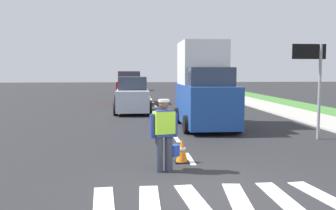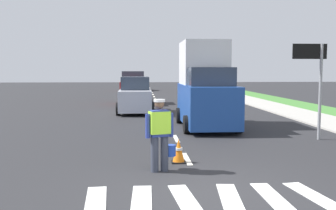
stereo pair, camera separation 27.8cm
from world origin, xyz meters
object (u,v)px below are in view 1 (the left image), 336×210
Objects in this scene: traffic_cone_near at (182,151)px; car_oncoming_third at (130,82)px; car_oncoming_lead at (132,96)px; lane_direction_sign at (313,68)px; delivery_truck at (204,88)px; road_worker at (165,131)px; car_oncoming_second at (129,89)px.

traffic_cone_near is 0.14× the size of car_oncoming_third.
traffic_cone_near is 0.14× the size of car_oncoming_lead.
lane_direction_sign reaches higher than car_oncoming_lead.
delivery_truck reaches higher than lane_direction_sign.
road_worker is at bearing -86.63° from car_oncoming_lead.
car_oncoming_second is (-1.46, 17.49, 0.76)m from traffic_cone_near.
delivery_truck is (1.71, 6.02, 1.31)m from traffic_cone_near.
delivery_truck is 1.07× the size of car_oncoming_second.
car_oncoming_second reaches higher than road_worker.
car_oncoming_lead is at bearing 93.37° from road_worker.
traffic_cone_near is at bearing -105.86° from delivery_truck.
lane_direction_sign is 5.25× the size of traffic_cone_near.
traffic_cone_near is (-4.79, -2.86, -2.11)m from lane_direction_sign.
lane_direction_sign is at bearing -55.56° from car_oncoming_lead.
traffic_cone_near is at bearing 58.00° from road_worker.
lane_direction_sign is at bearing 34.72° from road_worker.
delivery_truck is at bearing -74.58° from car_oncoming_second.
car_oncoming_second is (-3.16, 11.47, -0.55)m from delivery_truck.
road_worker is 1.14m from traffic_cone_near.
car_oncoming_second is (0.01, -17.69, 0.12)m from car_oncoming_third.
lane_direction_sign reaches higher than car_oncoming_second.
road_worker is 0.36× the size of delivery_truck.
traffic_cone_near is 6.39m from delivery_truck.
lane_direction_sign reaches higher than road_worker.
lane_direction_sign reaches higher than car_oncoming_third.
car_oncoming_lead is (-1.24, 11.65, 0.62)m from traffic_cone_near.
lane_direction_sign is at bearing -79.04° from car_oncoming_third.
car_oncoming_third is (-0.97, 35.98, 0.01)m from road_worker.
road_worker is at bearing -145.28° from lane_direction_sign.
car_oncoming_third is 17.69m from car_oncoming_second.
car_oncoming_lead reaches higher than road_worker.
car_oncoming_second is at bearing 94.76° from traffic_cone_near.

